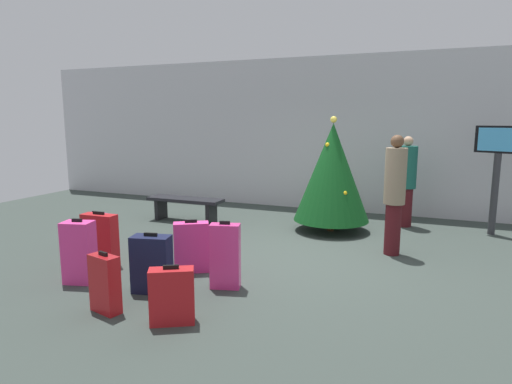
% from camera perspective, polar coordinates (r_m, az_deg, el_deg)
% --- Properties ---
extents(ground_plane, '(16.00, 16.00, 0.00)m').
position_cam_1_polar(ground_plane, '(6.74, 5.14, -8.17)').
color(ground_plane, '#38423D').
extents(back_wall, '(16.00, 0.20, 3.41)m').
position_cam_1_polar(back_wall, '(9.93, 11.41, 7.37)').
color(back_wall, silver).
rests_on(back_wall, ground_plane).
extents(holiday_tree, '(1.37, 1.37, 2.10)m').
position_cam_1_polar(holiday_tree, '(8.03, 9.94, 2.56)').
color(holiday_tree, '#4C3319').
rests_on(holiday_tree, ground_plane).
extents(flight_info_kiosk, '(0.75, 0.39, 1.93)m').
position_cam_1_polar(flight_info_kiosk, '(8.73, 29.06, 3.58)').
color(flight_info_kiosk, '#333338').
rests_on(flight_info_kiosk, ground_plane).
extents(waiting_bench, '(1.57, 0.44, 0.48)m').
position_cam_1_polar(waiting_bench, '(8.88, -9.23, -1.53)').
color(waiting_bench, black).
rests_on(waiting_bench, ground_plane).
extents(traveller_0, '(0.52, 0.52, 1.73)m').
position_cam_1_polar(traveller_0, '(8.77, 19.05, 1.54)').
color(traveller_0, '#4C1419').
rests_on(traveller_0, ground_plane).
extents(traveller_1, '(0.44, 0.44, 1.82)m').
position_cam_1_polar(traveller_1, '(6.85, 17.68, 0.01)').
color(traveller_1, '#4C1419').
rests_on(traveller_1, ground_plane).
extents(suitcase_0, '(0.42, 0.31, 0.63)m').
position_cam_1_polar(suitcase_0, '(7.31, -20.12, -4.94)').
color(suitcase_0, '#E5388C').
rests_on(suitcase_0, ground_plane).
extents(suitcase_1, '(0.42, 0.34, 0.83)m').
position_cam_1_polar(suitcase_1, '(5.95, -22.14, -7.32)').
color(suitcase_1, '#E5388C').
rests_on(suitcase_1, ground_plane).
extents(suitcase_2, '(0.50, 0.40, 0.72)m').
position_cam_1_polar(suitcase_2, '(5.98, -8.44, -7.15)').
color(suitcase_2, '#E5388C').
rests_on(suitcase_2, ground_plane).
extents(suitcase_3, '(0.48, 0.38, 0.61)m').
position_cam_1_polar(suitcase_3, '(4.57, -10.95, -13.24)').
color(suitcase_3, '#B2191E').
rests_on(suitcase_3, ground_plane).
extents(suitcase_4, '(0.38, 0.24, 0.67)m').
position_cam_1_polar(suitcase_4, '(5.00, -19.17, -11.28)').
color(suitcase_4, '#B2191E').
rests_on(suitcase_4, ground_plane).
extents(suitcase_5, '(0.50, 0.34, 0.73)m').
position_cam_1_polar(suitcase_5, '(5.39, -13.49, -9.15)').
color(suitcase_5, '#141938').
rests_on(suitcase_5, ground_plane).
extents(suitcase_6, '(0.39, 0.27, 0.84)m').
position_cam_1_polar(suitcase_6, '(5.36, -4.06, -8.37)').
color(suitcase_6, '#E5388C').
rests_on(suitcase_6, ground_plane).
extents(suitcase_7, '(0.51, 0.21, 0.78)m').
position_cam_1_polar(suitcase_7, '(6.52, -19.72, -5.94)').
color(suitcase_7, '#B2191E').
rests_on(suitcase_7, ground_plane).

